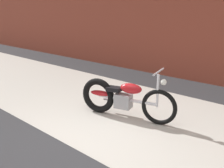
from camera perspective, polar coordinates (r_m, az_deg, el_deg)
ground_plane at (r=4.15m, az=-7.43°, el=-14.21°), size 80.00×80.00×0.00m
sidewalk_slab at (r=5.31m, az=7.22°, el=-7.13°), size 36.00×3.50×0.01m
motorcycle_red at (r=5.17m, az=1.70°, el=-2.99°), size 1.96×0.77×1.03m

